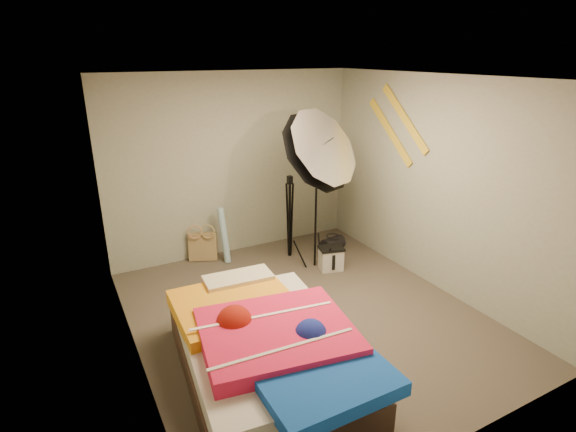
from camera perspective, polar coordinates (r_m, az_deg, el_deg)
floor at (r=5.05m, az=2.26°, el=-12.47°), size 4.00×4.00×0.00m
ceiling at (r=4.26m, az=2.74°, el=17.17°), size 4.00×4.00×0.00m
wall_back at (r=6.24m, az=-6.93°, el=6.34°), size 3.50×0.00×3.50m
wall_front at (r=3.10m, az=21.81°, el=-9.67°), size 3.50×0.00×3.50m
wall_left at (r=3.96m, az=-19.92°, el=-2.87°), size 0.00×4.00×4.00m
wall_right at (r=5.56m, az=18.25°, el=3.78°), size 0.00×4.00×4.00m
tote_bag at (r=6.32m, az=-10.75°, el=-3.82°), size 0.42×0.30×0.40m
wrapping_roll at (r=6.15m, az=-8.12°, el=-2.46°), size 0.13×0.23×0.76m
camera_case at (r=5.98m, az=5.47°, el=-5.48°), size 0.34×0.28×0.29m
duffel_bag at (r=6.56m, az=5.71°, el=-3.52°), size 0.36×0.26×0.20m
wall_stripe_upper at (r=5.83m, az=14.60°, el=11.91°), size 0.02×0.91×0.78m
wall_stripe_lower at (r=6.04m, az=12.83°, el=10.40°), size 0.02×0.91×0.78m
bed at (r=4.09m, az=-2.75°, el=-16.25°), size 1.58×2.20×0.58m
photo_umbrella at (r=5.39m, az=3.56°, el=8.02°), size 1.18×1.02×2.22m
camera_tripod at (r=6.15m, az=0.23°, el=0.63°), size 0.06×0.06×1.16m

